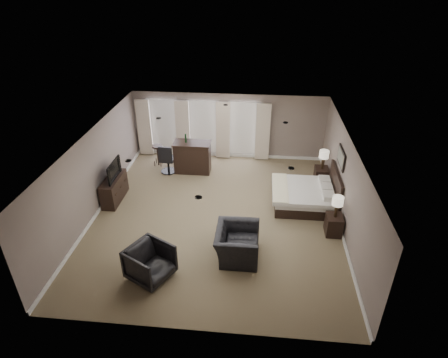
# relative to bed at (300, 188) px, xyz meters

# --- Properties ---
(room) EXTENTS (7.60, 8.60, 2.64)m
(room) POSITION_rel_bed_xyz_m (-2.58, -0.91, 0.68)
(room) COLOR brown
(room) RESTS_ON ground
(window_bay) EXTENTS (5.25, 0.20, 2.30)m
(window_bay) POSITION_rel_bed_xyz_m (-3.58, 3.20, 0.59)
(window_bay) COLOR silver
(window_bay) RESTS_ON room
(bed) EXTENTS (1.94, 1.85, 1.23)m
(bed) POSITION_rel_bed_xyz_m (0.00, 0.00, 0.00)
(bed) COLOR silver
(bed) RESTS_ON ground
(nightstand_near) EXTENTS (0.45, 0.55, 0.60)m
(nightstand_near) POSITION_rel_bed_xyz_m (0.89, -1.45, -0.32)
(nightstand_near) COLOR black
(nightstand_near) RESTS_ON ground
(nightstand_far) EXTENTS (0.46, 0.56, 0.61)m
(nightstand_far) POSITION_rel_bed_xyz_m (0.89, 1.45, -0.31)
(nightstand_far) COLOR black
(nightstand_far) RESTS_ON ground
(lamp_near) EXTENTS (0.31, 0.31, 0.65)m
(lamp_near) POSITION_rel_bed_xyz_m (0.89, -1.45, 0.30)
(lamp_near) COLOR beige
(lamp_near) RESTS_ON nightstand_near
(lamp_far) EXTENTS (0.33, 0.33, 0.68)m
(lamp_far) POSITION_rel_bed_xyz_m (0.89, 1.45, 0.33)
(lamp_far) COLOR beige
(lamp_far) RESTS_ON nightstand_far
(wall_art) EXTENTS (0.04, 0.96, 0.56)m
(wall_art) POSITION_rel_bed_xyz_m (1.12, -0.00, 1.13)
(wall_art) COLOR slate
(wall_art) RESTS_ON room
(dresser) EXTENTS (0.45, 1.40, 0.82)m
(dresser) POSITION_rel_bed_xyz_m (-6.03, -0.31, -0.21)
(dresser) COLOR black
(dresser) RESTS_ON ground
(tv) EXTENTS (0.60, 1.05, 0.14)m
(tv) POSITION_rel_bed_xyz_m (-6.03, -0.31, 0.27)
(tv) COLOR black
(tv) RESTS_ON dresser
(armchair_near) EXTENTS (0.84, 1.29, 1.13)m
(armchair_near) POSITION_rel_bed_xyz_m (-1.82, -2.70, -0.05)
(armchair_near) COLOR black
(armchair_near) RESTS_ON ground
(armchair_far) EXTENTS (1.26, 1.29, 1.00)m
(armchair_far) POSITION_rel_bed_xyz_m (-3.89, -3.69, -0.12)
(armchair_far) COLOR black
(armchair_far) RESTS_ON ground
(bar_counter) EXTENTS (1.37, 0.71, 1.19)m
(bar_counter) POSITION_rel_bed_xyz_m (-3.80, 1.91, -0.02)
(bar_counter) COLOR black
(bar_counter) RESTS_ON ground
(bar_stool_left) EXTENTS (0.48, 0.48, 0.83)m
(bar_stool_left) POSITION_rel_bed_xyz_m (-5.23, 2.27, -0.20)
(bar_stool_left) COLOR black
(bar_stool_left) RESTS_ON ground
(bar_stool_right) EXTENTS (0.40, 0.40, 0.71)m
(bar_stool_right) POSITION_rel_bed_xyz_m (-3.70, 1.80, -0.26)
(bar_stool_right) COLOR black
(bar_stool_right) RESTS_ON ground
(desk_chair) EXTENTS (0.63, 0.63, 1.14)m
(desk_chair) POSITION_rel_bed_xyz_m (-4.70, 1.76, -0.05)
(desk_chair) COLOR black
(desk_chair) RESTS_ON ground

